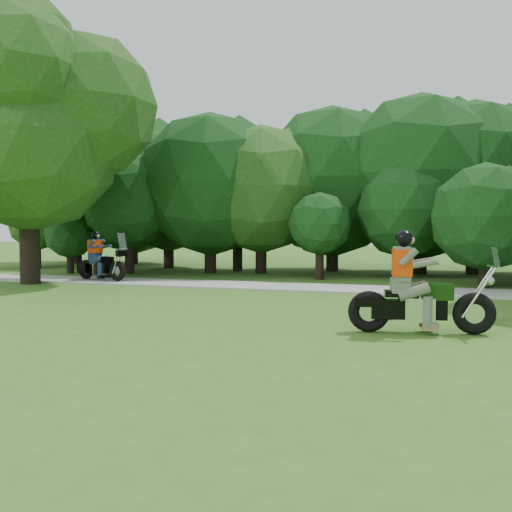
# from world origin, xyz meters

# --- Properties ---
(ground) EXTENTS (100.00, 100.00, 0.00)m
(ground) POSITION_xyz_m (0.00, 0.00, 0.00)
(ground) COLOR #3D661D
(ground) RESTS_ON ground
(walkway) EXTENTS (60.00, 2.20, 0.06)m
(walkway) POSITION_xyz_m (0.00, 8.00, 0.03)
(walkway) COLOR #969691
(walkway) RESTS_ON ground
(tree_line) EXTENTS (39.43, 12.47, 7.87)m
(tree_line) POSITION_xyz_m (0.49, 14.71, 3.78)
(tree_line) COLOR black
(tree_line) RESTS_ON ground
(big_tree_west) EXTENTS (8.64, 6.56, 9.96)m
(big_tree_west) POSITION_xyz_m (-10.54, 6.85, 5.76)
(big_tree_west) COLOR black
(big_tree_west) RESTS_ON ground
(chopper_motorcycle) EXTENTS (2.71, 0.93, 1.95)m
(chopper_motorcycle) POSITION_xyz_m (2.67, 1.04, 0.72)
(chopper_motorcycle) COLOR black
(chopper_motorcycle) RESTS_ON ground
(touring_motorcycle) EXTENTS (2.31, 1.08, 1.78)m
(touring_motorcycle) POSITION_xyz_m (-8.69, 7.95, 0.71)
(touring_motorcycle) COLOR black
(touring_motorcycle) RESTS_ON walkway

